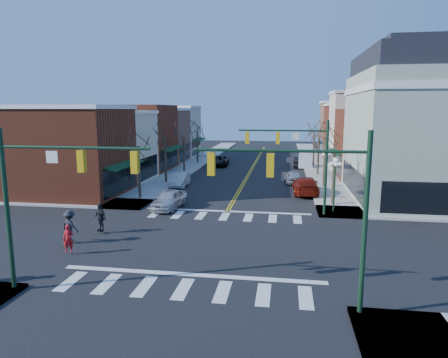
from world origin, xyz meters
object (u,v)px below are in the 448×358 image
at_px(car_left_near, 169,199).
at_px(car_left_far, 219,161).
at_px(car_left_mid, 180,180).
at_px(victorian_corner, 428,124).
at_px(lamppost_midblock, 327,164).
at_px(lamppost_corner, 335,175).
at_px(pedestrian_red_a, 68,239).
at_px(pedestrian_dark_a, 100,217).
at_px(car_right_far, 299,162).
at_px(car_right_mid, 293,177).
at_px(car_right_near, 306,185).
at_px(pedestrian_dark_b, 70,226).

distance_m(car_left_near, car_left_far, 25.11).
height_order(car_left_near, car_left_mid, car_left_near).
bearing_deg(victorian_corner, lamppost_midblock, 176.55).
height_order(lamppost_corner, car_left_far, lamppost_corner).
relative_size(lamppost_corner, pedestrian_red_a, 2.83).
distance_m(car_left_far, pedestrian_red_a, 36.16).
distance_m(victorian_corner, pedestrian_red_a, 30.08).
height_order(pedestrian_red_a, pedestrian_dark_a, pedestrian_dark_a).
height_order(lamppost_midblock, car_left_mid, lamppost_midblock).
distance_m(car_left_far, car_right_far, 11.21).
bearing_deg(car_right_far, car_right_mid, 86.08).
relative_size(car_right_far, pedestrian_red_a, 3.01).
bearing_deg(pedestrian_red_a, car_right_far, 50.77).
bearing_deg(car_left_far, lamppost_corner, -65.11).
xyz_separation_m(car_right_near, pedestrian_dark_b, (-14.62, -16.67, 0.27)).
relative_size(lamppost_corner, pedestrian_dark_b, 2.31).
bearing_deg(victorian_corner, car_left_far, 138.86).
bearing_deg(car_right_mid, lamppost_corner, 97.64).
height_order(lamppost_corner, car_right_mid, lamppost_corner).
height_order(lamppost_midblock, car_left_near, lamppost_midblock).
xyz_separation_m(lamppost_midblock, car_right_mid, (-2.85, 5.77, -2.25)).
relative_size(car_left_far, pedestrian_dark_a, 2.83).
bearing_deg(car_right_near, victorian_corner, 173.41).
bearing_deg(car_right_near, car_right_far, -90.83).
bearing_deg(victorian_corner, lamppost_corner, -144.14).
distance_m(car_left_mid, car_right_mid, 12.26).
relative_size(car_right_near, car_right_far, 1.22).
bearing_deg(car_left_mid, car_right_mid, 14.07).
bearing_deg(victorian_corner, car_right_near, 174.24).
height_order(victorian_corner, pedestrian_dark_b, victorian_corner).
xyz_separation_m(car_left_mid, pedestrian_dark_a, (-0.90, -16.34, 0.36)).
bearing_deg(victorian_corner, car_right_far, 118.03).
height_order(car_left_mid, pedestrian_dark_b, pedestrian_dark_b).
bearing_deg(lamppost_corner, lamppost_midblock, 90.00).
relative_size(lamppost_midblock, pedestrian_dark_b, 2.31).
relative_size(victorian_corner, lamppost_midblock, 3.29).
distance_m(car_left_mid, pedestrian_dark_b, 18.52).
xyz_separation_m(victorian_corner, pedestrian_dark_a, (-23.80, -13.57, -5.59)).
xyz_separation_m(lamppost_midblock, pedestrian_red_a, (-15.50, -17.97, -2.05)).
height_order(victorian_corner, lamppost_corner, victorian_corner).
xyz_separation_m(victorian_corner, car_right_far, (-10.10, 18.97, -5.90)).
bearing_deg(car_right_near, car_right_mid, -79.52).
height_order(victorian_corner, car_right_far, victorian_corner).
xyz_separation_m(car_right_near, car_right_mid, (-1.05, 5.25, -0.10)).
distance_m(car_left_far, car_right_mid, 15.98).
bearing_deg(car_left_far, car_left_mid, -98.73).
xyz_separation_m(victorian_corner, lamppost_midblock, (-8.30, 0.50, -3.70)).
xyz_separation_m(lamppost_corner, car_right_far, (-1.80, 24.97, -2.20)).
bearing_deg(car_right_far, car_left_mid, 52.49).
bearing_deg(car_right_far, victorian_corner, 118.83).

